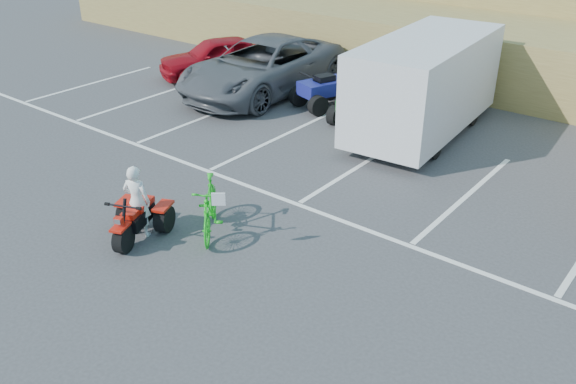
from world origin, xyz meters
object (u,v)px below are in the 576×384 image
Objects in this scene: rider at (137,201)px; quad_atv_blue at (324,107)px; cargo_trailer at (425,84)px; grey_pickup at (263,67)px; red_trike_atv at (138,238)px; quad_atv_green at (359,123)px; red_car at (217,57)px; green_dirt_bike at (210,207)px.

quad_atv_blue is (-1.51, 8.36, -0.74)m from rider.
grey_pickup is at bearing 174.92° from cargo_trailer.
red_trike_atv is 8.67m from cargo_trailer.
grey_pickup reaches higher than quad_atv_green.
rider is 10.80m from red_car.
red_trike_atv is 0.89× the size of quad_atv_green.
green_dirt_bike is (0.96, 1.06, 0.56)m from red_trike_atv.
green_dirt_bike is at bearing 24.78° from red_trike_atv.
red_car is at bearing -76.94° from rider.
grey_pickup is (-3.96, 8.44, 0.86)m from red_trike_atv.
green_dirt_bike reaches higher than red_trike_atv.
grey_pickup is 5.74m from cargo_trailer.
green_dirt_bike is 1.08× the size of quad_atv_blue.
quad_atv_green is at bearing -113.49° from rider.
rider is 0.36× the size of red_car.
rider is at bearing -25.48° from red_car.
quad_atv_blue is at bearing 161.69° from quad_atv_green.
quad_atv_green is (6.42, -0.86, -0.69)m from red_car.
red_car reaches higher than red_trike_atv.
quad_atv_blue is at bearing 24.08° from red_car.
rider is 0.79× the size of green_dirt_bike.
quad_atv_green is at bearing 2.07° from quad_atv_blue.
grey_pickup reaches higher than quad_atv_blue.
red_car is at bearing 172.15° from cargo_trailer.
grey_pickup is 2.49m from red_car.
green_dirt_bike is 0.32× the size of cargo_trailer.
rider is at bearing -66.04° from grey_pickup.
quad_atv_green is (-1.74, -0.37, -1.41)m from cargo_trailer.
red_trike_atv is 9.37m from grey_pickup.
cargo_trailer is (1.75, 8.37, 1.41)m from red_trike_atv.
quad_atv_green is (3.97, -0.44, -0.86)m from grey_pickup.
green_dirt_bike is 10.74m from red_car.
cargo_trailer is 3.33× the size of quad_atv_blue.
quad_atv_blue is (-2.54, 7.44, -0.56)m from green_dirt_bike.
cargo_trailer is 3.55× the size of quad_atv_green.
red_car is 4.90m from quad_atv_blue.
rider is 1.39m from green_dirt_bike.
red_car is 2.35× the size of quad_atv_blue.
green_dirt_bike is at bearing -57.51° from grey_pickup.
red_trike_atv is 0.77× the size of green_dirt_bike.
quad_atv_blue is 1.07× the size of quad_atv_green.
red_car is (-2.45, 0.43, -0.17)m from grey_pickup.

